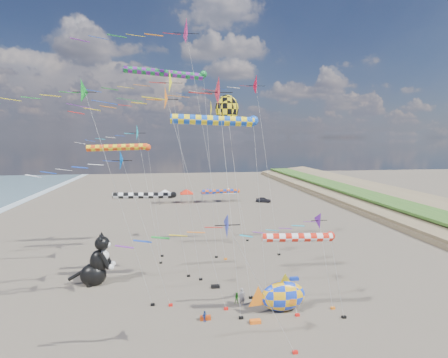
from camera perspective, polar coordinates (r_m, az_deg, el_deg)
name	(u,v)px	position (r m, az deg, el deg)	size (l,w,h in m)	color
delta_kite_0	(160,85)	(36.43, -10.47, 14.92)	(12.37, 2.57, 22.06)	#FEFF1E
delta_kite_1	(257,85)	(44.31, 5.46, 14.98)	(11.93, 2.73, 23.24)	red
delta_kite_2	(78,96)	(32.05, -22.71, 12.41)	(13.15, 2.09, 20.12)	#129428
delta_kite_3	(195,96)	(27.68, -4.73, 13.30)	(12.63, 2.40, 19.95)	red
delta_kite_4	(185,36)	(43.51, -6.37, 22.13)	(15.95, 3.17, 28.64)	#EE256D
delta_kite_5	(112,164)	(31.12, -17.87, 2.40)	(10.51, 1.82, 14.38)	#0453B5
delta_kite_6	(296,225)	(30.69, 11.74, -7.29)	(8.67, 1.61, 9.13)	#6819A8
delta_kite_7	(133,135)	(42.01, -14.70, 6.97)	(8.69, 2.08, 16.93)	#0FBBD2
delta_kite_8	(169,102)	(29.33, -8.90, 12.30)	(10.95, 2.07, 19.52)	orange
delta_kite_9	(217,227)	(23.11, -1.07, -7.77)	(10.99, 1.81, 10.76)	#1528C3
windsock_0	(218,121)	(31.75, -1.03, 9.45)	(9.15, 0.92, 17.28)	blue
windsock_1	(302,238)	(29.34, 12.58, -9.33)	(7.36, 0.75, 7.64)	red
windsock_2	(222,192)	(50.48, -0.37, -2.09)	(7.06, 0.62, 7.87)	#F05810
windsock_3	(168,74)	(43.47, -9.17, 16.58)	(11.02, 0.85, 23.24)	#167D34
windsock_4	(121,148)	(44.71, -16.45, 4.90)	(8.89, 0.84, 14.50)	#F94615
windsock_5	(147,196)	(37.77, -12.45, -2.72)	(7.94, 0.68, 9.56)	black
angelfish_kite	(225,111)	(33.47, 0.15, 11.12)	(3.74, 3.02, 19.28)	yellow
cat_inflatable	(96,259)	(39.62, -20.21, -12.11)	(4.05, 2.03, 5.47)	black
fish_inflatable	(282,296)	(32.79, 9.51, -18.31)	(5.43, 2.17, 3.50)	blue
person_adult	(242,297)	(33.59, 2.98, -18.69)	(0.61, 0.40, 1.67)	gray
child_green	(237,298)	(34.10, 2.16, -18.85)	(0.52, 0.40, 1.06)	#25711E
child_blue	(205,316)	(31.30, -3.20, -21.46)	(0.56, 0.23, 0.95)	#224597
kite_bag_0	(215,286)	(37.33, -1.41, -17.13)	(0.90, 0.44, 0.30)	black
kite_bag_1	(205,318)	(31.74, -3.06, -21.70)	(0.90, 0.44, 0.30)	#C33C0D
kite_bag_2	(255,321)	(31.30, 5.13, -22.16)	(0.90, 0.44, 0.30)	orange
kite_bag_3	(294,279)	(39.87, 11.38, -15.66)	(0.90, 0.44, 0.30)	#1333BF
tent_row	(197,189)	(82.38, -4.40, -1.70)	(19.20, 4.20, 3.80)	white
parked_car	(263,200)	(83.40, 6.45, -3.39)	(1.44, 3.58, 1.22)	#26262D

